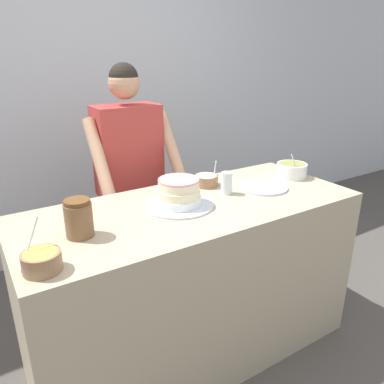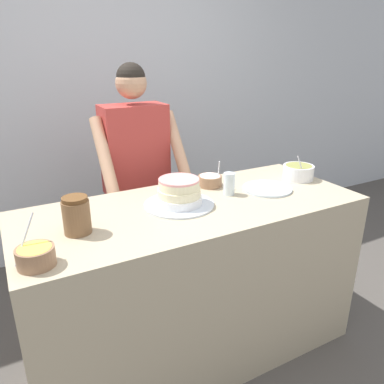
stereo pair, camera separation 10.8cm
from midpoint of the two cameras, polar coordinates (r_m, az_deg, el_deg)
The scene contains 10 objects.
wall_back at distance 3.16m, azimuth -16.24°, elevation 13.90°, with size 10.00×0.05×2.60m.
counter at distance 2.10m, azimuth -1.42°, elevation -13.40°, with size 1.74×0.72×0.90m.
person_baker at distance 2.43m, azimuth -10.75°, elevation 3.77°, with size 0.54×0.45×1.57m.
cake at distance 1.85m, azimuth -3.73°, elevation -0.39°, with size 0.35×0.35×0.14m.
frosting_bowl_white at distance 2.14m, azimuth 0.75°, elevation 1.84°, with size 0.14×0.14×0.16m.
frosting_bowl_olive at distance 2.36m, azimuth 13.68°, elevation 3.33°, with size 0.18×0.18×0.16m.
frosting_bowl_yellow at distance 1.44m, azimuth -23.98°, elevation -9.59°, with size 0.14×0.14×0.18m.
drinking_glass at distance 2.01m, azimuth 3.76°, elevation 1.35°, with size 0.06×0.06×0.12m.
ceramic_plate at distance 2.14m, azimuth 9.39°, elevation 0.75°, with size 0.27×0.27×0.01m.
stoneware_jar at distance 1.62m, azimuth -18.73°, elevation -3.85°, with size 0.11×0.11×0.16m.
Camera 1 is at (-0.93, -1.11, 1.62)m, focal length 35.00 mm.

